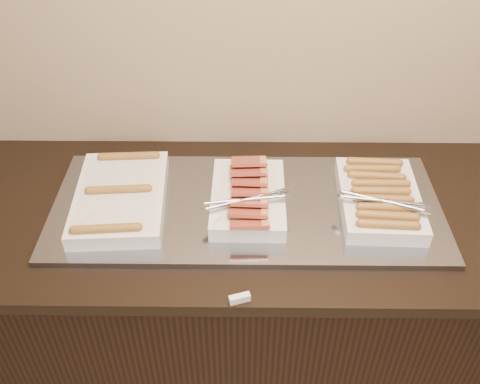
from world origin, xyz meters
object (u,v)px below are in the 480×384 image
dish_right (380,198)px  counter (249,300)px  dish_left (121,197)px  dish_center (248,197)px  warming_tray (247,207)px

dish_right → counter: bearing=-178.5°
dish_left → dish_center: dish_center is taller
warming_tray → dish_center: size_ratio=3.36×
counter → dish_left: (-0.40, -0.00, 0.49)m
counter → warming_tray: warming_tray is taller
counter → dish_right: size_ratio=5.68×
counter → warming_tray: 0.46m
warming_tray → dish_left: (-0.39, -0.00, 0.04)m
dish_center → warming_tray: bearing=131.7°
dish_right → dish_left: bearing=-178.3°
warming_tray → dish_right: dish_right is taller
dish_center → counter: bearing=34.7°
warming_tray → dish_right: size_ratio=3.31×
warming_tray → dish_left: dish_left is taller
warming_tray → dish_center: bearing=-49.0°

